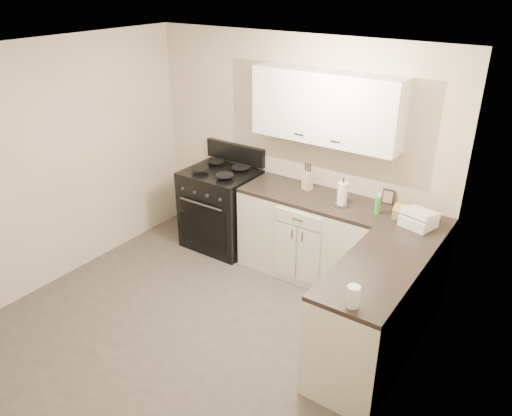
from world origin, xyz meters
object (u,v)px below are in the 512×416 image
Objects in this scene: knife_block at (307,180)px; countertop_grill at (418,221)px; stove at (222,210)px; paper_towel at (342,194)px; wicker_basket at (408,213)px.

countertop_grill is (1.25, -0.17, -0.05)m from knife_block.
stove is at bearing -156.29° from knife_block.
countertop_grill is (0.77, -0.02, -0.07)m from paper_towel.
knife_block reaches higher than countertop_grill.
stove is at bearing -165.11° from countertop_grill.
paper_towel reaches higher than wicker_basket.
knife_block is 0.85× the size of paper_towel.
paper_towel is 0.78m from countertop_grill.
wicker_basket is (0.64, 0.09, -0.07)m from paper_towel.
knife_block is at bearing 7.70° from stove.
knife_block is at bearing 162.62° from paper_towel.
paper_towel is 0.86× the size of wicker_basket.
wicker_basket is at bearing 155.42° from countertop_grill.
stove is 3.64× the size of countertop_grill.
paper_towel is at bearing -171.78° from wicker_basket.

